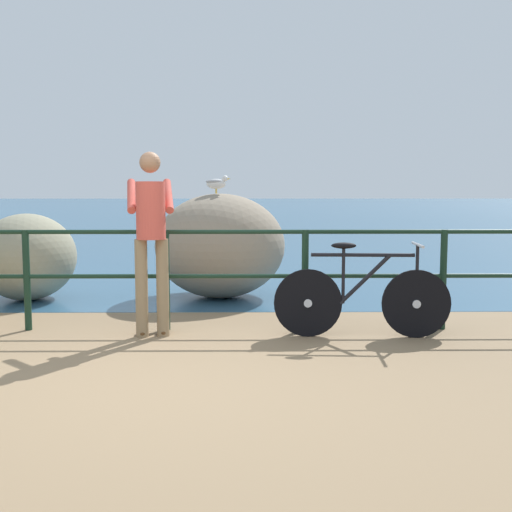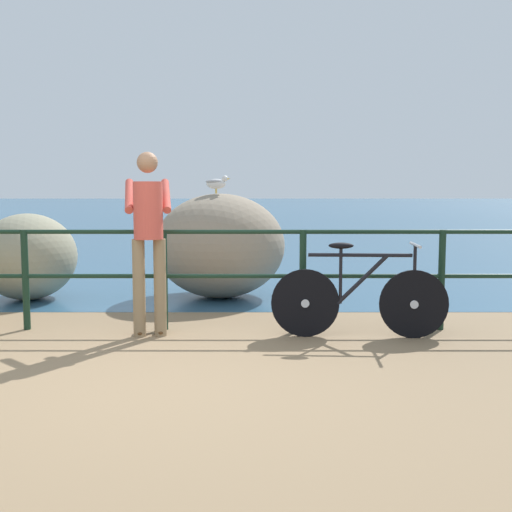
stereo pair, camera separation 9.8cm
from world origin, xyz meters
name	(u,v)px [view 2 (the right image)]	position (x,y,z in m)	size (l,w,h in m)	color
ground_plane	(233,228)	(0.00, 20.00, -0.05)	(120.00, 120.00, 0.10)	#846B4C
sea_surface	(246,207)	(0.00, 47.77, 0.00)	(120.00, 90.00, 0.01)	#2D5675
promenade_railing	(166,267)	(0.00, 1.86, 0.64)	(8.52, 0.07, 1.02)	black
bicycle	(362,298)	(1.93, 1.51, 0.39)	(1.70, 0.48, 0.92)	black
person_at_railing	(150,234)	(-0.10, 1.59, 0.99)	(0.52, 0.67, 1.78)	#8C7251
breakwater_boulder_main	(222,246)	(0.46, 3.84, 0.68)	(1.71, 1.70, 1.37)	gray
breakwater_boulder_left	(30,257)	(-2.02, 3.66, 0.56)	(1.23, 1.40, 1.12)	gray
seagull	(218,183)	(0.42, 3.77, 1.51)	(0.34, 0.17, 0.23)	gold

